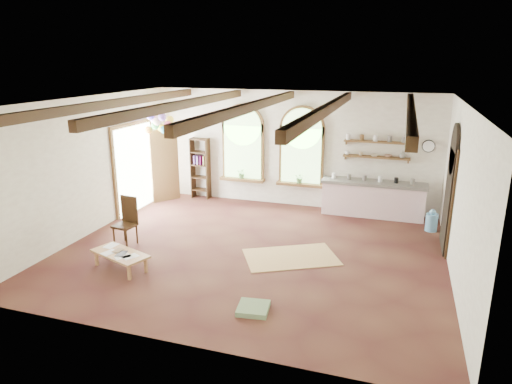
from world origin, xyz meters
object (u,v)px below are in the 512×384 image
at_px(kitchen_counter, 373,198).
at_px(coffee_table, 120,255).
at_px(balloon_cluster, 159,123).
at_px(side_chair, 126,231).

bearing_deg(kitchen_counter, coffee_table, -133.10).
height_order(kitchen_counter, coffee_table, kitchen_counter).
xyz_separation_m(kitchen_counter, coffee_table, (-4.50, -4.81, -0.17)).
relative_size(kitchen_counter, balloon_cluster, 2.36).
relative_size(kitchen_counter, coffee_table, 2.02).
relative_size(side_chair, balloon_cluster, 0.96).
bearing_deg(coffee_table, kitchen_counter, 46.90).
bearing_deg(coffee_table, side_chair, 118.12).
height_order(coffee_table, side_chair, side_chair).
relative_size(kitchen_counter, side_chair, 2.46).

